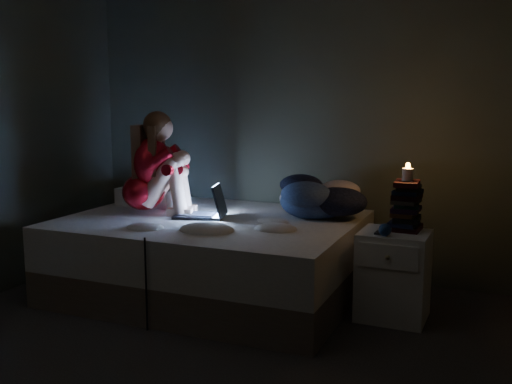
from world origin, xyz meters
The scene contains 12 objects.
floor centered at (0.00, 0.00, -0.01)m, with size 3.60×3.80×0.02m, color black.
wall_back centered at (0.00, 1.91, 1.30)m, with size 3.60×0.02×2.60m, color #444A3D.
bed centered at (-0.35, 1.10, 0.28)m, with size 2.06×1.55×0.57m, color #B7B5B1, non-canonical shape.
pillow centered at (-1.06, 1.42, 0.64)m, with size 0.49×0.35×0.14m, color silver.
woman centered at (-0.90, 1.07, 0.96)m, with size 0.48×0.31×0.78m, color #A40C10, non-canonical shape.
laptop centered at (-0.45, 1.10, 0.70)m, with size 0.36×0.26×0.26m, color black, non-canonical shape.
clothes_pile centered at (0.32, 1.45, 0.73)m, with size 0.53×0.43×0.32m, color navy, non-canonical shape.
nightstand centered at (0.97, 1.12, 0.29)m, with size 0.43×0.39×0.58m, color silver.
book_stack centered at (1.03, 1.19, 0.75)m, with size 0.19×0.25×0.35m, color black, non-canonical shape.
candle centered at (1.03, 1.19, 0.97)m, with size 0.07×0.07×0.08m, color beige.
phone centered at (0.90, 1.05, 0.59)m, with size 0.07×0.14×0.01m, color black.
blue_orb centered at (0.94, 0.97, 0.62)m, with size 0.08×0.08×0.08m, color navy.
Camera 1 is at (1.60, -2.66, 1.43)m, focal length 41.48 mm.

